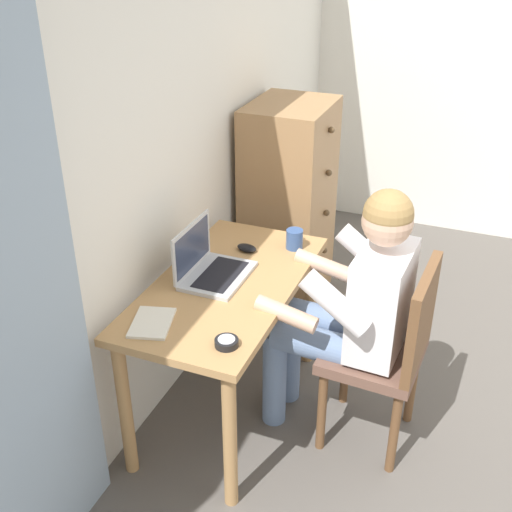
{
  "coord_description": "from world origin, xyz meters",
  "views": [
    {
      "loc": [
        -2.41,
        0.83,
        2.14
      ],
      "look_at": [
        -0.16,
        1.74,
        0.81
      ],
      "focal_mm": 44.73,
      "sensor_mm": 36.0,
      "label": 1
    }
  ],
  "objects_px": {
    "chair": "(390,348)",
    "computer_mouse": "(247,248)",
    "person_seated": "(351,302)",
    "dresser": "(288,207)",
    "coffee_mug": "(295,239)",
    "desk": "(227,304)",
    "laptop": "(209,266)",
    "notebook_pad": "(152,323)",
    "desk_clock": "(227,342)"
  },
  "relations": [
    {
      "from": "coffee_mug",
      "to": "chair",
      "type": "bearing_deg",
      "value": -121.55
    },
    {
      "from": "desk",
      "to": "desk_clock",
      "type": "xyz_separation_m",
      "value": [
        -0.42,
        -0.19,
        0.13
      ]
    },
    {
      "from": "laptop",
      "to": "coffee_mug",
      "type": "xyz_separation_m",
      "value": [
        0.39,
        -0.26,
        -0.0
      ]
    },
    {
      "from": "person_seated",
      "to": "notebook_pad",
      "type": "relative_size",
      "value": 5.8
    },
    {
      "from": "chair",
      "to": "laptop",
      "type": "height_order",
      "value": "laptop"
    },
    {
      "from": "desk",
      "to": "coffee_mug",
      "type": "height_order",
      "value": "coffee_mug"
    },
    {
      "from": "desk",
      "to": "coffee_mug",
      "type": "xyz_separation_m",
      "value": [
        0.41,
        -0.17,
        0.16
      ]
    },
    {
      "from": "laptop",
      "to": "coffee_mug",
      "type": "height_order",
      "value": "laptop"
    },
    {
      "from": "laptop",
      "to": "notebook_pad",
      "type": "distance_m",
      "value": 0.43
    },
    {
      "from": "computer_mouse",
      "to": "desk_clock",
      "type": "xyz_separation_m",
      "value": [
        -0.72,
        -0.22,
        -0.0
      ]
    },
    {
      "from": "desk",
      "to": "notebook_pad",
      "type": "distance_m",
      "value": 0.44
    },
    {
      "from": "person_seated",
      "to": "computer_mouse",
      "type": "xyz_separation_m",
      "value": [
        0.21,
        0.56,
        0.04
      ]
    },
    {
      "from": "computer_mouse",
      "to": "coffee_mug",
      "type": "relative_size",
      "value": 0.83
    },
    {
      "from": "desk",
      "to": "coffee_mug",
      "type": "distance_m",
      "value": 0.48
    },
    {
      "from": "dresser",
      "to": "desk_clock",
      "type": "height_order",
      "value": "dresser"
    },
    {
      "from": "desk",
      "to": "coffee_mug",
      "type": "bearing_deg",
      "value": -22.5
    },
    {
      "from": "computer_mouse",
      "to": "dresser",
      "type": "bearing_deg",
      "value": 14.91
    },
    {
      "from": "desk_clock",
      "to": "notebook_pad",
      "type": "height_order",
      "value": "desk_clock"
    },
    {
      "from": "dresser",
      "to": "computer_mouse",
      "type": "bearing_deg",
      "value": -175.61
    },
    {
      "from": "notebook_pad",
      "to": "coffee_mug",
      "type": "xyz_separation_m",
      "value": [
        0.81,
        -0.31,
        0.04
      ]
    },
    {
      "from": "notebook_pad",
      "to": "laptop",
      "type": "bearing_deg",
      "value": -22.49
    },
    {
      "from": "desk",
      "to": "dresser",
      "type": "height_order",
      "value": "dresser"
    },
    {
      "from": "dresser",
      "to": "coffee_mug",
      "type": "bearing_deg",
      "value": -158.58
    },
    {
      "from": "chair",
      "to": "computer_mouse",
      "type": "relative_size",
      "value": 8.99
    },
    {
      "from": "chair",
      "to": "desk",
      "type": "bearing_deg",
      "value": 96.15
    },
    {
      "from": "desk",
      "to": "chair",
      "type": "xyz_separation_m",
      "value": [
        0.08,
        -0.72,
        -0.09
      ]
    },
    {
      "from": "dresser",
      "to": "person_seated",
      "type": "bearing_deg",
      "value": -147.73
    },
    {
      "from": "desk_clock",
      "to": "coffee_mug",
      "type": "height_order",
      "value": "coffee_mug"
    },
    {
      "from": "dresser",
      "to": "computer_mouse",
      "type": "distance_m",
      "value": 0.79
    },
    {
      "from": "desk",
      "to": "person_seated",
      "type": "bearing_deg",
      "value": -80.89
    },
    {
      "from": "desk",
      "to": "dresser",
      "type": "relative_size",
      "value": 0.93
    },
    {
      "from": "person_seated",
      "to": "dresser",
      "type": "bearing_deg",
      "value": 32.27
    },
    {
      "from": "person_seated",
      "to": "desk",
      "type": "bearing_deg",
      "value": 99.11
    },
    {
      "from": "computer_mouse",
      "to": "coffee_mug",
      "type": "xyz_separation_m",
      "value": [
        0.12,
        -0.2,
        0.03
      ]
    },
    {
      "from": "person_seated",
      "to": "desk_clock",
      "type": "xyz_separation_m",
      "value": [
        -0.5,
        0.35,
        0.04
      ]
    },
    {
      "from": "chair",
      "to": "coffee_mug",
      "type": "xyz_separation_m",
      "value": [
        0.34,
        0.55,
        0.25
      ]
    },
    {
      "from": "computer_mouse",
      "to": "desk_clock",
      "type": "height_order",
      "value": "computer_mouse"
    },
    {
      "from": "desk",
      "to": "chair",
      "type": "bearing_deg",
      "value": -83.85
    },
    {
      "from": "notebook_pad",
      "to": "person_seated",
      "type": "bearing_deg",
      "value": -70.44
    },
    {
      "from": "dresser",
      "to": "coffee_mug",
      "type": "height_order",
      "value": "dresser"
    },
    {
      "from": "laptop",
      "to": "desk_clock",
      "type": "height_order",
      "value": "laptop"
    },
    {
      "from": "desk_clock",
      "to": "computer_mouse",
      "type": "bearing_deg",
      "value": 16.84
    },
    {
      "from": "notebook_pad",
      "to": "chair",
      "type": "bearing_deg",
      "value": -77.09
    },
    {
      "from": "coffee_mug",
      "to": "desk_clock",
      "type": "bearing_deg",
      "value": -178.8
    },
    {
      "from": "dresser",
      "to": "chair",
      "type": "xyz_separation_m",
      "value": [
        -1.0,
        -0.81,
        -0.1
      ]
    },
    {
      "from": "laptop",
      "to": "notebook_pad",
      "type": "bearing_deg",
      "value": 173.46
    },
    {
      "from": "desk",
      "to": "chair",
      "type": "distance_m",
      "value": 0.73
    },
    {
      "from": "desk",
      "to": "person_seated",
      "type": "height_order",
      "value": "person_seated"
    },
    {
      "from": "desk",
      "to": "computer_mouse",
      "type": "height_order",
      "value": "computer_mouse"
    },
    {
      "from": "chair",
      "to": "computer_mouse",
      "type": "distance_m",
      "value": 0.81
    }
  ]
}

